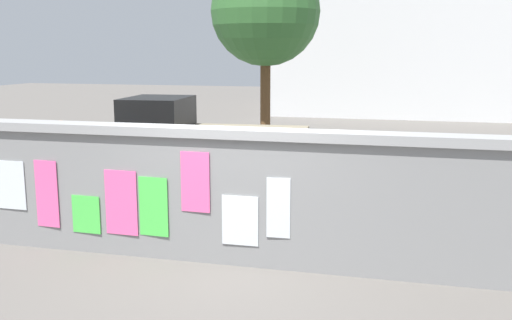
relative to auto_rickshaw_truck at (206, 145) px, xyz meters
name	(u,v)px	position (x,y,z in m)	size (l,w,h in m)	color
ground	(321,157)	(1.76, 4.14, -0.90)	(60.00, 60.00, 0.00)	#605B56
poster_wall	(235,195)	(1.75, -3.86, 0.02)	(8.17, 0.42, 1.79)	gray
auto_rickshaw_truck	(206,145)	(0.00, 0.00, 0.00)	(3.70, 1.75, 1.85)	black
motorcycle	(411,189)	(4.01, -1.00, -0.44)	(1.89, 0.57, 0.87)	black
bicycle_near	(448,170)	(4.76, 1.40, -0.54)	(1.67, 0.55, 0.95)	black
person_walking	(233,171)	(1.39, -2.73, 0.09)	(0.48, 0.48, 1.62)	purple
person_bystander	(63,157)	(-1.78, -2.29, 0.09)	(0.48, 0.48, 1.62)	#D83F72
tree_roadside	(266,11)	(-0.27, 6.29, 3.01)	(3.24, 3.24, 5.55)	brown
building_background	(415,36)	(4.15, 16.61, 2.54)	(12.61, 6.76, 6.85)	silver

